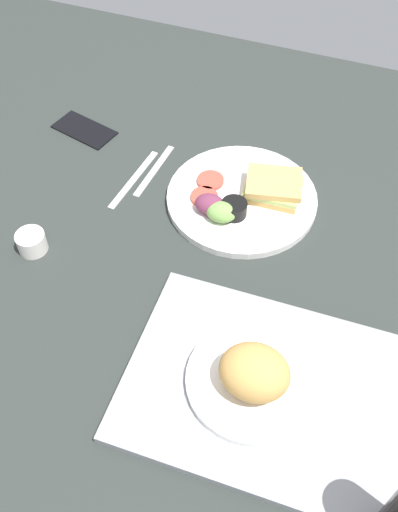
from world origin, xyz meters
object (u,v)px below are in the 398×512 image
at_px(espresso_cup, 32,242).
at_px(knife, 134,179).
at_px(cell_phone, 84,129).
at_px(bread_plate_near, 253,376).
at_px(serving_tray, 267,389).
at_px(plate_with_salad, 242,197).
at_px(fork, 154,170).

height_order(espresso_cup, knife, espresso_cup).
relative_size(espresso_cup, cell_phone, 0.39).
bearing_deg(cell_phone, bread_plate_near, 152.64).
distance_m(serving_tray, plate_with_salad, 0.42).
bearing_deg(serving_tray, cell_phone, -39.68).
bearing_deg(fork, plate_with_salad, 86.97).
distance_m(knife, cell_phone, 0.21).
bearing_deg(bread_plate_near, knife, -44.71).
distance_m(plate_with_salad, espresso_cup, 0.42).
bearing_deg(plate_with_salad, fork, -6.64).
relative_size(bread_plate_near, fork, 1.25).
bearing_deg(cell_phone, fork, 175.35).
distance_m(plate_with_salad, knife, 0.24).
height_order(serving_tray, fork, serving_tray).
height_order(bread_plate_near, plate_with_salad, bread_plate_near).
bearing_deg(fork, knife, -33.26).
height_order(fork, cell_phone, cell_phone).
distance_m(espresso_cup, cell_phone, 0.36).
xyz_separation_m(bread_plate_near, espresso_cup, (0.48, -0.13, -0.03)).
distance_m(bread_plate_near, plate_with_salad, 0.42).
distance_m(espresso_cup, knife, 0.26).
xyz_separation_m(serving_tray, cell_phone, (0.58, -0.48, -0.00)).
relative_size(serving_tray, bread_plate_near, 2.12).
bearing_deg(cell_phone, serving_tray, 154.09).
bearing_deg(bread_plate_near, plate_with_salad, -69.96).
height_order(knife, cell_phone, cell_phone).
relative_size(plate_with_salad, knife, 1.62).
xyz_separation_m(serving_tray, plate_with_salad, (0.17, -0.39, 0.01)).
bearing_deg(knife, espresso_cup, -17.20).
relative_size(serving_tray, fork, 2.65).
distance_m(bread_plate_near, fork, 0.54).
distance_m(bread_plate_near, espresso_cup, 0.50).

